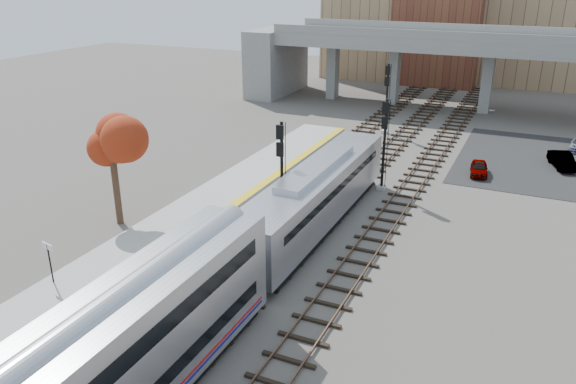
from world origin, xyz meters
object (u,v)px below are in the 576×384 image
Objects in this scene: signal_mast_far at (386,100)px; car_b at (562,160)px; locomotive at (316,195)px; car_a at (479,168)px; signal_mast_near at (281,177)px; signal_mast_mid at (384,146)px; tree at (111,142)px.

car_b is (16.59, -4.30, -2.81)m from signal_mast_far.
locomotive reaches higher than car_a.
car_a is 0.83× the size of car_b.
signal_mast_near is 19.03m from car_a.
signal_mast_mid is at bearing -156.25° from car_b.
car_a is at bearing 45.86° from signal_mast_mid.
car_b is at bearing 53.57° from locomotive.
locomotive is 13.39m from tree.
signal_mast_mid is (2.00, 8.35, 1.18)m from locomotive.
tree reaches higher than signal_mast_near.
signal_mast_near is 10.94m from tree.
car_b is at bearing 42.09° from signal_mast_mid.
signal_mast_mid reaches higher than car_a.
signal_mast_far is at bearing 147.11° from car_b.
signal_mast_near reaches higher than signal_mast_mid.
signal_mast_far is at bearing 95.01° from locomotive.
locomotive is at bearing 21.59° from tree.
signal_mast_far is at bearing 70.88° from tree.
signal_mast_mid is 9.53m from car_a.
signal_mast_far is 0.93× the size of tree.
signal_mast_near is at bearing -131.13° from car_a.
car_a is (8.33, 14.87, -1.68)m from locomotive.
car_a is (10.43, -9.07, -2.90)m from signal_mast_far.
signal_mast_near is 1.00× the size of signal_mast_far.
tree reaches higher than signal_mast_mid.
signal_mast_far is (-2.10, 23.94, 1.22)m from locomotive.
signal_mast_near is 2.14× the size of car_a.
car_a is at bearing 56.33° from signal_mast_near.
signal_mast_far reaches higher than car_b.
locomotive reaches higher than car_b.
signal_mast_mid is 1.77× the size of car_b.
signal_mast_far is 14.12m from car_a.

